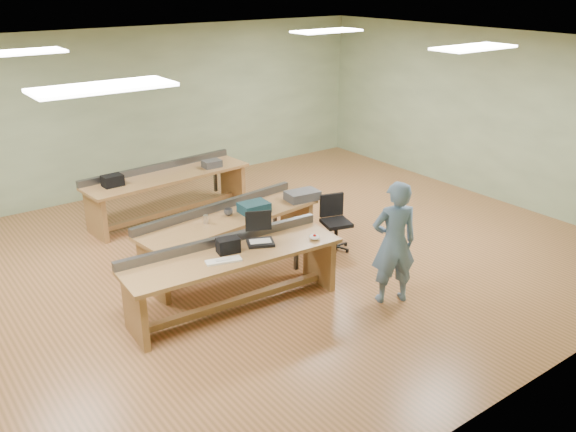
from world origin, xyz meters
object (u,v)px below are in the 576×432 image
object	(u,v)px
person	(394,243)
laptop_base	(260,243)
workbench_mid	(229,229)
camera_bag	(228,245)
workbench_front	(233,267)
task_chair	(335,230)
drinks_can	(206,219)
parts_bin_grey	(302,195)
workbench_back	(168,185)
mug	(228,212)
parts_bin_teal	(254,207)

from	to	relation	value
person	laptop_base	size ratio (longest dim) A/B	4.84
laptop_base	workbench_mid	bearing A→B (deg)	105.34
person	camera_bag	bearing A→B (deg)	-7.68
workbench_front	laptop_base	size ratio (longest dim) A/B	8.41
task_chair	drinks_can	size ratio (longest dim) A/B	6.75
parts_bin_grey	workbench_back	bearing A→B (deg)	114.97
camera_bag	parts_bin_grey	distance (m)	2.06
laptop_base	drinks_can	xyz separation A→B (m)	(-0.22, 0.98, 0.04)
laptop_base	mug	size ratio (longest dim) A/B	2.68
laptop_base	parts_bin_grey	size ratio (longest dim) A/B	0.68
workbench_front	task_chair	xyz separation A→B (m)	(2.15, 0.60, -0.25)
workbench_front	person	world-z (taller)	person
mug	drinks_can	bearing A→B (deg)	-168.77
person	mug	xyz separation A→B (m)	(-1.10, 2.09, 0.00)
mug	drinks_can	xyz separation A→B (m)	(-0.40, -0.08, 0.01)
person	drinks_can	world-z (taller)	person
workbench_back	task_chair	world-z (taller)	workbench_back
workbench_back	parts_bin_teal	world-z (taller)	parts_bin_teal
laptop_base	mug	world-z (taller)	mug
workbench_front	camera_bag	distance (m)	0.29
person	parts_bin_teal	bearing A→B (deg)	-45.42
laptop_base	parts_bin_grey	world-z (taller)	parts_bin_grey
workbench_mid	laptop_base	xyz separation A→B (m)	(-0.17, -1.03, 0.21)
laptop_base	drinks_can	distance (m)	1.01
workbench_back	camera_bag	distance (m)	3.33
laptop_base	parts_bin_grey	xyz separation A→B (m)	(1.39, 0.95, 0.05)
workbench_front	parts_bin_teal	bearing A→B (deg)	48.81
workbench_back	person	xyz separation A→B (m)	(0.97, -4.29, 0.24)
person	task_chair	world-z (taller)	person
laptop_base	task_chair	world-z (taller)	task_chair
mug	parts_bin_teal	bearing A→B (deg)	-17.53
parts_bin_teal	mug	distance (m)	0.37
parts_bin_grey	workbench_front	bearing A→B (deg)	-151.99
laptop_base	parts_bin_teal	world-z (taller)	parts_bin_teal
camera_bag	person	bearing A→B (deg)	-20.46
task_chair	parts_bin_teal	bearing A→B (deg)	179.14
camera_bag	mug	world-z (taller)	camera_bag
task_chair	laptop_base	bearing A→B (deg)	-145.35
workbench_back	workbench_mid	bearing A→B (deg)	-98.32
task_chair	parts_bin_grey	distance (m)	0.72
workbench_back	camera_bag	world-z (taller)	camera_bag
workbench_front	person	xyz separation A→B (m)	(1.70, -1.02, 0.24)
drinks_can	workbench_front	bearing A→B (deg)	-101.14
workbench_mid	mug	world-z (taller)	workbench_mid
workbench_mid	task_chair	distance (m)	1.65
camera_bag	drinks_can	xyz separation A→B (m)	(0.23, 0.95, -0.03)
mug	task_chair	bearing A→B (deg)	-16.99
workbench_mid	parts_bin_teal	distance (m)	0.46
workbench_back	drinks_can	size ratio (longest dim) A/B	23.62
task_chair	mug	bearing A→B (deg)	178.98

